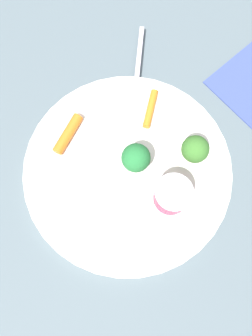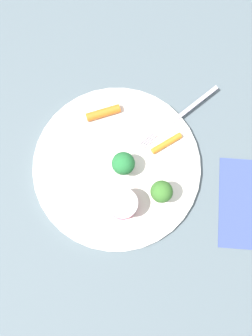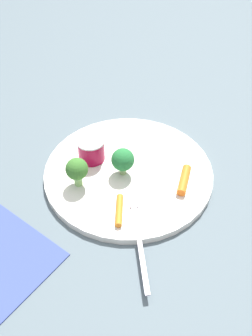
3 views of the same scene
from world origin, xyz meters
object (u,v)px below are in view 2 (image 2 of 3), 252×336
object	(u,v)px
broccoli_floret_1	(162,192)
carrot_stick_0	(166,143)
carrot_stick_1	(103,113)
broccoli_floret_0	(122,166)
sauce_cup	(123,205)
fork	(179,117)
plate	(117,167)

from	to	relation	value
broccoli_floret_1	carrot_stick_0	distance (m)	0.09
carrot_stick_0	carrot_stick_1	distance (m)	0.12
carrot_stick_0	carrot_stick_1	xyz separation A→B (m)	(-0.12, 0.02, 0.00)
broccoli_floret_0	broccoli_floret_1	bearing A→B (deg)	-17.44
sauce_cup	broccoli_floret_0	bearing A→B (deg)	107.32
sauce_cup	fork	xyz separation A→B (m)	(0.05, 0.17, -0.02)
carrot_stick_0	fork	size ratio (longest dim) A/B	0.39
broccoli_floret_1	fork	world-z (taller)	broccoli_floret_1
plate	carrot_stick_1	world-z (taller)	carrot_stick_1
broccoli_floret_0	fork	world-z (taller)	broccoli_floret_0
broccoli_floret_1	carrot_stick_0	world-z (taller)	broccoli_floret_1
plate	fork	world-z (taller)	fork
plate	carrot_stick_0	world-z (taller)	carrot_stick_0
broccoli_floret_1	carrot_stick_1	distance (m)	0.17
plate	fork	xyz separation A→B (m)	(0.08, 0.11, 0.01)
sauce_cup	fork	size ratio (longest dim) A/B	0.32
sauce_cup	broccoli_floret_0	size ratio (longest dim) A/B	0.95
broccoli_floret_1	carrot_stick_1	world-z (taller)	broccoli_floret_1
carrot_stick_0	carrot_stick_1	size ratio (longest dim) A/B	0.96
carrot_stick_0	fork	xyz separation A→B (m)	(0.01, 0.05, -0.00)
sauce_cup	carrot_stick_1	xyz separation A→B (m)	(-0.08, 0.14, -0.01)
carrot_stick_1	fork	world-z (taller)	carrot_stick_1
broccoli_floret_1	fork	distance (m)	0.14
sauce_cup	plate	bearing A→B (deg)	115.65
carrot_stick_0	carrot_stick_1	bearing A→B (deg)	170.09
broccoli_floret_0	carrot_stick_0	size ratio (longest dim) A/B	0.87
carrot_stick_0	fork	distance (m)	0.05
broccoli_floret_0	plate	bearing A→B (deg)	158.14
plate	carrot_stick_0	bearing A→B (deg)	40.87
broccoli_floret_0	carrot_stick_1	distance (m)	0.11
plate	broccoli_floret_1	size ratio (longest dim) A/B	5.38
plate	broccoli_floret_0	world-z (taller)	broccoli_floret_0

